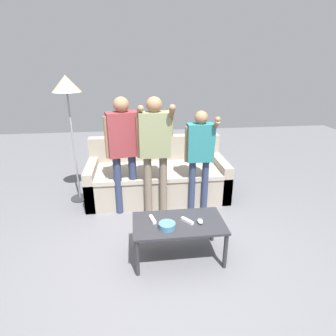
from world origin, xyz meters
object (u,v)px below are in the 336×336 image
object	(u,v)px
snack_bowl	(167,226)
player_left	(123,143)
coffee_table	(179,227)
player_center	(155,143)
couch	(157,177)
floor_lamp	(67,92)
player_right	(200,150)
game_remote_nunchuk	(200,221)
game_remote_wand_near	(153,219)
game_remote_wand_far	(187,221)

from	to	relation	value
snack_bowl	player_left	size ratio (longest dim) A/B	0.11
coffee_table	player_center	distance (m)	1.18
couch	player_center	distance (m)	0.91
floor_lamp	player_center	xyz separation A→B (m)	(1.14, -0.55, -0.61)
couch	player_left	bearing A→B (deg)	-134.48
player_right	game_remote_nunchuk	bearing A→B (deg)	-102.06
player_center	player_right	world-z (taller)	player_center
player_center	player_right	bearing A→B (deg)	2.29
game_remote_nunchuk	player_left	size ratio (longest dim) A/B	0.05
couch	game_remote_wand_near	distance (m)	1.50
couch	coffee_table	size ratio (longest dim) A/B	2.19
player_right	snack_bowl	bearing A→B (deg)	-117.60
snack_bowl	game_remote_wand_near	distance (m)	0.21
player_center	game_remote_wand_near	bearing A→B (deg)	-96.72
game_remote_nunchuk	game_remote_wand_near	distance (m)	0.50
player_center	player_left	bearing A→B (deg)	168.78
couch	game_remote_wand_near	xyz separation A→B (m)	(-0.18, -1.48, 0.15)
player_left	player_right	size ratio (longest dim) A/B	1.13
snack_bowl	player_right	xyz separation A→B (m)	(0.58, 1.10, 0.43)
game_remote_wand_far	couch	bearing A→B (deg)	96.76
coffee_table	floor_lamp	size ratio (longest dim) A/B	0.52
couch	game_remote_wand_far	size ratio (longest dim) A/B	14.51
game_remote_wand_near	game_remote_wand_far	xyz separation A→B (m)	(0.36, -0.07, 0.00)
game_remote_nunchuk	floor_lamp	distance (m)	2.48
couch	player_right	bearing A→B (deg)	-45.19
game_remote_nunchuk	player_center	world-z (taller)	player_center
game_remote_nunchuk	floor_lamp	xyz separation A→B (m)	(-1.52, 1.58, 1.16)
floor_lamp	game_remote_wand_near	xyz separation A→B (m)	(1.03, -1.47, -1.17)
couch	floor_lamp	distance (m)	1.79
coffee_table	game_remote_wand_near	bearing A→B (deg)	166.74
player_left	game_remote_wand_far	size ratio (longest dim) A/B	11.03
floor_lamp	player_left	world-z (taller)	floor_lamp
couch	player_left	world-z (taller)	player_left
floor_lamp	coffee_table	bearing A→B (deg)	-49.63
snack_bowl	player_right	size ratio (longest dim) A/B	0.12
floor_lamp	player_center	size ratio (longest dim) A/B	1.14
player_right	game_remote_wand_near	distance (m)	1.26
snack_bowl	game_remote_wand_far	distance (m)	0.24
player_center	player_right	size ratio (longest dim) A/B	1.13
player_center	game_remote_wand_far	bearing A→B (deg)	-75.76
couch	snack_bowl	distance (m)	1.65
coffee_table	game_remote_wand_near	distance (m)	0.28
game_remote_wand_far	player_right	bearing A→B (deg)	70.83
coffee_table	player_center	world-z (taller)	player_center
player_right	player_center	bearing A→B (deg)	-177.71
player_right	game_remote_wand_far	distance (m)	1.16
floor_lamp	game_remote_wand_far	distance (m)	2.38
couch	snack_bowl	bearing A→B (deg)	-91.39
snack_bowl	player_right	world-z (taller)	player_right
floor_lamp	couch	bearing A→B (deg)	0.75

